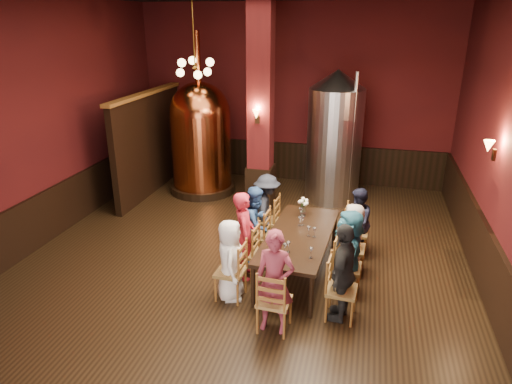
% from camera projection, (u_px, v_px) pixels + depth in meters
% --- Properties ---
extents(room, '(10.00, 10.02, 4.50)m').
position_uv_depth(room, '(238.00, 144.00, 7.17)').
color(room, black).
rests_on(room, ground).
extents(wainscot_right, '(0.08, 9.90, 1.00)m').
position_uv_depth(wainscot_right, '(491.00, 272.00, 6.90)').
color(wainscot_right, black).
rests_on(wainscot_right, ground).
extents(wainscot_back, '(7.90, 0.08, 1.00)m').
position_uv_depth(wainscot_back, '(290.00, 161.00, 12.29)').
color(wainscot_back, black).
rests_on(wainscot_back, ground).
extents(wainscot_left, '(0.08, 9.90, 1.00)m').
position_uv_depth(wainscot_left, '(40.00, 220.00, 8.69)').
color(wainscot_left, black).
rests_on(wainscot_left, ground).
extents(column, '(0.58, 0.58, 4.50)m').
position_uv_depth(column, '(261.00, 110.00, 9.78)').
color(column, '#490F10').
rests_on(column, ground).
extents(partition, '(0.22, 3.50, 2.40)m').
position_uv_depth(partition, '(150.00, 145.00, 11.17)').
color(partition, black).
rests_on(partition, ground).
extents(pendant_cluster, '(0.90, 0.90, 1.70)m').
position_uv_depth(pendant_cluster, '(195.00, 67.00, 9.91)').
color(pendant_cluster, '#A57226').
rests_on(pendant_cluster, room).
extents(sconce_wall, '(0.20, 0.20, 0.36)m').
position_uv_depth(sconce_wall, '(495.00, 150.00, 7.03)').
color(sconce_wall, black).
rests_on(sconce_wall, room).
extents(sconce_column, '(0.20, 0.20, 0.36)m').
position_uv_depth(sconce_column, '(257.00, 115.00, 9.53)').
color(sconce_column, black).
rests_on(sconce_column, column).
extents(dining_table, '(1.14, 2.46, 0.75)m').
position_uv_depth(dining_table, '(299.00, 238.00, 7.57)').
color(dining_table, black).
rests_on(dining_table, ground).
extents(chair_0, '(0.49, 0.49, 0.92)m').
position_uv_depth(chair_0, '(230.00, 271.00, 7.00)').
color(chair_0, brown).
rests_on(chair_0, ground).
extents(person_0, '(0.57, 0.73, 1.31)m').
position_uv_depth(person_0, '(230.00, 260.00, 6.93)').
color(person_0, white).
rests_on(person_0, ground).
extents(chair_1, '(0.49, 0.49, 0.92)m').
position_uv_depth(chair_1, '(244.00, 251.00, 7.60)').
color(chair_1, brown).
rests_on(chair_1, ground).
extents(person_1, '(0.49, 0.63, 1.51)m').
position_uv_depth(person_1, '(244.00, 235.00, 7.49)').
color(person_1, '#B71F30').
rests_on(person_1, ground).
extents(chair_2, '(0.49, 0.49, 0.92)m').
position_uv_depth(chair_2, '(256.00, 235.00, 8.19)').
color(chair_2, brown).
rests_on(chair_2, ground).
extents(person_2, '(0.46, 0.72, 1.37)m').
position_uv_depth(person_2, '(256.00, 223.00, 8.11)').
color(person_2, '#284A88').
rests_on(person_2, ground).
extents(chair_3, '(0.49, 0.49, 0.92)m').
position_uv_depth(chair_3, '(267.00, 220.00, 8.79)').
color(chair_3, brown).
rests_on(chair_3, ground).
extents(person_3, '(0.71, 0.99, 1.38)m').
position_uv_depth(person_3, '(267.00, 209.00, 8.70)').
color(person_3, black).
rests_on(person_3, ground).
extents(chair_4, '(0.49, 0.49, 0.92)m').
position_uv_depth(chair_4, '(342.00, 290.00, 6.53)').
color(chair_4, brown).
rests_on(chair_4, ground).
extents(person_4, '(0.52, 0.93, 1.49)m').
position_uv_depth(person_4, '(343.00, 272.00, 6.42)').
color(person_4, black).
rests_on(person_4, ground).
extents(chair_5, '(0.49, 0.49, 0.92)m').
position_uv_depth(chair_5, '(347.00, 267.00, 7.12)').
color(chair_5, brown).
rests_on(chair_5, ground).
extents(person_5, '(0.54, 1.35, 1.42)m').
position_uv_depth(person_5, '(348.00, 253.00, 7.03)').
color(person_5, teal).
rests_on(person_5, ground).
extents(chair_6, '(0.49, 0.49, 0.92)m').
position_uv_depth(chair_6, '(352.00, 248.00, 7.71)').
color(chair_6, brown).
rests_on(chair_6, ground).
extents(person_6, '(0.45, 0.65, 1.26)m').
position_uv_depth(person_6, '(353.00, 239.00, 7.65)').
color(person_6, '#B3A59E').
rests_on(person_6, ground).
extents(chair_7, '(0.49, 0.49, 0.92)m').
position_uv_depth(chair_7, '(356.00, 232.00, 8.31)').
color(chair_7, brown).
rests_on(chair_7, ground).
extents(person_7, '(0.31, 0.63, 1.28)m').
position_uv_depth(person_7, '(357.00, 222.00, 8.24)').
color(person_7, black).
rests_on(person_7, ground).
extents(chair_8, '(0.49, 0.49, 0.92)m').
position_uv_depth(chair_8, '(274.00, 301.00, 6.27)').
color(chair_8, brown).
rests_on(chair_8, ground).
extents(person_8, '(0.56, 0.38, 1.51)m').
position_uv_depth(person_8, '(275.00, 282.00, 6.17)').
color(person_8, maroon).
rests_on(person_8, ground).
extents(copper_kettle, '(1.92, 1.92, 3.85)m').
position_uv_depth(copper_kettle, '(201.00, 137.00, 11.11)').
color(copper_kettle, black).
rests_on(copper_kettle, ground).
extents(steel_vessel, '(1.62, 1.62, 3.06)m').
position_uv_depth(steel_vessel, '(335.00, 137.00, 10.55)').
color(steel_vessel, '#B2B2B7').
rests_on(steel_vessel, ground).
extents(rose_vase, '(0.20, 0.20, 0.34)m').
position_uv_depth(rose_vase, '(303.00, 204.00, 8.20)').
color(rose_vase, white).
rests_on(rose_vase, dining_table).
extents(wine_glass_0, '(0.07, 0.07, 0.17)m').
position_uv_depth(wine_glass_0, '(314.00, 232.00, 7.42)').
color(wine_glass_0, white).
rests_on(wine_glass_0, dining_table).
extents(wine_glass_1, '(0.07, 0.07, 0.17)m').
position_uv_depth(wine_glass_1, '(303.00, 221.00, 7.85)').
color(wine_glass_1, white).
rests_on(wine_glass_1, dining_table).
extents(wine_glass_2, '(0.07, 0.07, 0.17)m').
position_uv_depth(wine_glass_2, '(300.00, 221.00, 7.83)').
color(wine_glass_2, white).
rests_on(wine_glass_2, dining_table).
extents(wine_glass_3, '(0.07, 0.07, 0.17)m').
position_uv_depth(wine_glass_3, '(300.00, 213.00, 8.18)').
color(wine_glass_3, white).
rests_on(wine_glass_3, dining_table).
extents(wine_glass_4, '(0.07, 0.07, 0.17)m').
position_uv_depth(wine_glass_4, '(309.00, 231.00, 7.46)').
color(wine_glass_4, white).
rests_on(wine_glass_4, dining_table).
extents(wine_glass_5, '(0.07, 0.07, 0.17)m').
position_uv_depth(wine_glass_5, '(311.00, 253.00, 6.77)').
color(wine_glass_5, white).
rests_on(wine_glass_5, dining_table).
extents(wine_glass_6, '(0.07, 0.07, 0.17)m').
position_uv_depth(wine_glass_6, '(285.00, 249.00, 6.89)').
color(wine_glass_6, white).
rests_on(wine_glass_6, dining_table).
extents(wine_glass_7, '(0.07, 0.07, 0.17)m').
position_uv_depth(wine_glass_7, '(278.00, 253.00, 6.77)').
color(wine_glass_7, white).
rests_on(wine_glass_7, dining_table).
extents(wine_glass_8, '(0.07, 0.07, 0.17)m').
position_uv_depth(wine_glass_8, '(288.00, 247.00, 6.95)').
color(wine_glass_8, white).
rests_on(wine_glass_8, dining_table).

